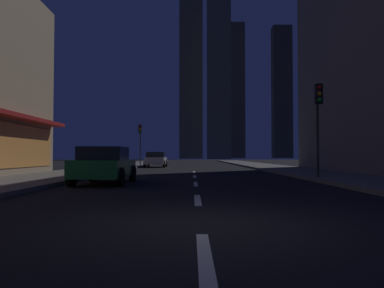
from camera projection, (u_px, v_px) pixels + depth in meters
name	position (u px, v px, depth m)	size (l,w,h in m)	color
ground_plane	(192.00, 167.00, 38.10)	(78.00, 136.00, 0.10)	black
sidewalk_right	(260.00, 166.00, 38.14)	(4.00, 76.00, 0.15)	#605E59
sidewalk_left	(123.00, 166.00, 38.07)	(4.00, 76.00, 0.15)	#605E59
lane_marking_center	(194.00, 184.00, 14.52)	(0.16, 23.00, 0.01)	silver
skyscraper_distant_tall	(189.00, 79.00, 141.09)	(8.60, 5.89, 59.62)	#524E3D
skyscraper_distant_mid	(217.00, 72.00, 120.92)	(7.45, 5.23, 56.06)	brown
skyscraper_distant_short	(235.00, 91.00, 162.52)	(6.88, 5.75, 58.47)	#403D30
skyscraper_distant_slender	(280.00, 92.00, 165.60)	(8.29, 5.57, 58.30)	#38352A
car_parked_near	(103.00, 165.00, 14.82)	(1.98, 4.24, 1.45)	#1E722D
car_parked_far	(154.00, 159.00, 35.88)	(1.98, 4.24, 1.45)	silver
fire_hydrant_far_left	(117.00, 164.00, 29.32)	(0.42, 0.30, 0.65)	#B2B2B2
traffic_light_near_right	(316.00, 109.00, 16.75)	(0.32, 0.48, 4.20)	#2D2D2D
traffic_light_far_left	(138.00, 135.00, 38.70)	(0.32, 0.48, 4.20)	#2D2D2D
street_lamp_right	(379.00, 20.00, 10.92)	(1.96, 0.56, 6.58)	#38383D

